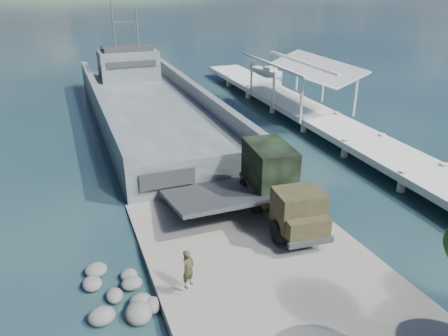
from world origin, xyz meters
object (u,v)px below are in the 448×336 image
pier (305,104)px  sailboat_far (266,72)px  soldier (188,277)px  military_truck (278,184)px  sailboat_near (273,85)px  landing_craft (151,112)px

pier → sailboat_far: bearing=74.1°
sailboat_far → soldier: bearing=-133.8°
military_truck → sailboat_near: 30.67m
soldier → sailboat_near: sailboat_near is taller
landing_craft → military_truck: landing_craft is taller
sailboat_far → landing_craft: bearing=-155.5°
landing_craft → soldier: bearing=-98.5°
sailboat_near → sailboat_far: (2.70, 7.61, 0.01)m
landing_craft → sailboat_near: bearing=24.9°
pier → sailboat_near: 12.68m
landing_craft → military_truck: size_ratio=4.86×
military_truck → soldier: military_truck is taller
military_truck → sailboat_far: sailboat_far is taller
pier → military_truck: (-10.48, -15.24, 0.61)m
military_truck → sailboat_far: bearing=69.8°
pier → soldier: size_ratio=26.50×
military_truck → sailboat_near: (13.45, 27.50, -1.89)m
pier → landing_craft: 14.07m
landing_craft → soldier: size_ratio=22.16×
pier → sailboat_far: (5.66, 19.87, -1.27)m
soldier → sailboat_far: sailboat_far is taller
landing_craft → sailboat_near: 17.98m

